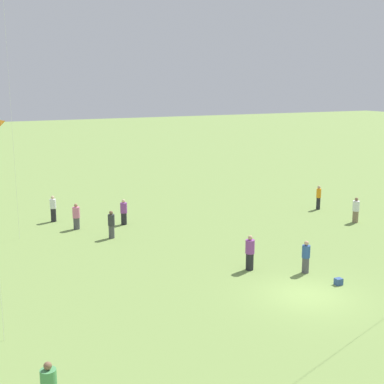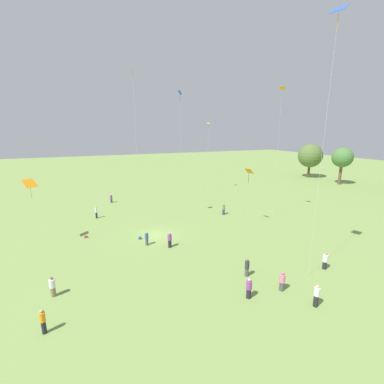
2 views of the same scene
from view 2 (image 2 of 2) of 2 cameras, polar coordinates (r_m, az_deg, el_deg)
name	(u,v)px [view 2 (image 2 of 2)]	position (r m, az deg, el deg)	size (l,w,h in m)	color
ground_plane	(156,235)	(34.19, -7.99, -9.51)	(240.00, 240.00, 0.00)	#7A994C
tree_0	(310,156)	(81.89, 24.81, 7.34)	(6.73, 6.73, 9.71)	brown
tree_1	(342,158)	(74.49, 30.44, 6.58)	(4.92, 4.92, 9.28)	brown
person_0	(325,261)	(29.08, 27.47, -13.43)	(0.47, 0.47, 1.74)	#232328
person_1	(249,288)	(22.59, 12.53, -20.19)	(0.62, 0.62, 1.76)	#232328
person_2	(96,212)	(42.56, -20.51, -4.24)	(0.45, 0.45, 1.89)	#232328
person_3	(43,321)	(21.50, -30.20, -23.58)	(0.50, 0.50, 1.84)	#232328
person_4	(316,296)	(23.30, 25.92, -20.06)	(0.59, 0.59, 1.83)	#232328
person_5	(247,268)	(25.38, 12.12, -16.10)	(0.46, 0.46, 1.75)	#4C4C51
person_6	(282,281)	(24.22, 19.40, -18.23)	(0.67, 0.67, 1.73)	#4C4C51
person_7	(170,240)	(30.41, -4.98, -10.58)	(0.65, 0.65, 1.85)	#232328
person_8	(147,239)	(31.33, -10.03, -10.14)	(0.46, 0.46, 1.69)	#4C4C51
person_9	(111,199)	(50.80, -17.51, -1.41)	(0.60, 0.60, 1.63)	#333D5B
person_10	(53,287)	(25.04, -28.58, -18.01)	(0.66, 0.66, 1.76)	#847056
person_11	(224,210)	(41.93, 7.02, -3.89)	(0.56, 0.56, 1.73)	#333D5B
kite_0	(208,129)	(56.21, 3.63, 13.69)	(0.76, 0.79, 14.94)	orange
kite_1	(30,185)	(33.89, -32.36, 1.41)	(1.59, 1.63, 7.98)	orange
kite_2	(249,172)	(36.23, 12.53, 4.27)	(1.24, 1.05, 8.26)	orange
kite_3	(180,100)	(52.90, -2.69, 19.81)	(0.94, 0.62, 20.85)	blue
kite_4	(337,26)	(25.22, 29.55, 29.50)	(1.32, 1.22, 22.29)	blue
kite_5	(133,87)	(34.93, -12.90, 21.83)	(0.77, 0.55, 20.76)	orange
kite_6	(282,98)	(40.74, 19.29, 19.14)	(1.02, 0.99, 19.32)	orange
picnic_bag_0	(86,237)	(35.72, -22.49, -9.18)	(0.30, 0.41, 0.28)	#933833
picnic_bag_1	(140,238)	(33.34, -11.49, -9.97)	(0.32, 0.36, 0.32)	#33518C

